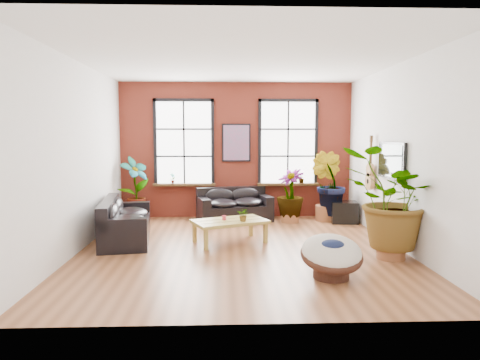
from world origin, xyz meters
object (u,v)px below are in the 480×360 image
(sofa_left, at_px, (123,222))
(papasan_chair, at_px, (332,255))
(sofa_back, at_px, (234,206))
(coffee_table, at_px, (230,223))

(sofa_left, xyz_separation_m, papasan_chair, (3.66, -2.45, -0.03))
(sofa_back, bearing_deg, coffee_table, -107.73)
(papasan_chair, bearing_deg, sofa_back, 107.88)
(sofa_back, height_order, sofa_left, sofa_left)
(coffee_table, relative_size, papasan_chair, 1.70)
(sofa_back, distance_m, sofa_left, 3.03)
(sofa_back, xyz_separation_m, coffee_table, (-0.14, -2.22, 0.03))
(coffee_table, bearing_deg, sofa_back, 63.65)
(papasan_chair, bearing_deg, sofa_left, 147.00)
(sofa_left, bearing_deg, coffee_table, -105.07)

